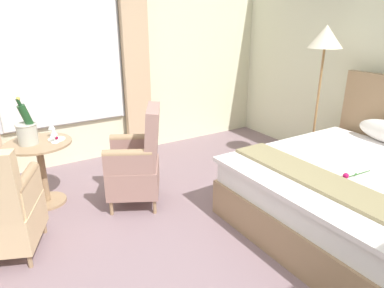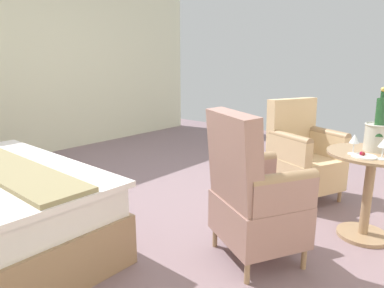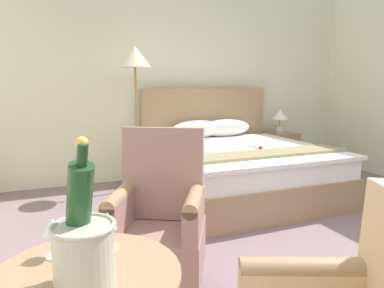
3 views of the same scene
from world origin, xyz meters
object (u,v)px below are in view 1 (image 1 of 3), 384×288
side_table_round (42,166)px  wine_glass_near_edge (51,127)px  bed (363,191)px  wine_glass_near_bucket (54,133)px  champagne_bucket (27,130)px  snack_plate (57,139)px  floor_lamp_brass (325,47)px  armchair_by_window (138,162)px

side_table_round → wine_glass_near_edge: bearing=119.9°
bed → wine_glass_near_bucket: size_ratio=13.66×
champagne_bucket → snack_plate: champagne_bucket is taller
side_table_round → snack_plate: bearing=84.2°
wine_glass_near_bucket → snack_plate: wine_glass_near_bucket is taller
bed → side_table_round: bed is taller
wine_glass_near_bucket → wine_glass_near_edge: same height
champagne_bucket → wine_glass_near_bucket: (0.10, 0.22, -0.04)m
floor_lamp_brass → armchair_by_window: (-0.37, -2.22, -1.08)m
wine_glass_near_bucket → floor_lamp_brass: bearing=75.1°
floor_lamp_brass → champagne_bucket: bearing=-105.7°
bed → armchair_by_window: (-1.47, -1.62, 0.12)m
floor_lamp_brass → champagne_bucket: 3.35m
floor_lamp_brass → side_table_round: floor_lamp_brass is taller
bed → wine_glass_near_bucket: bed is taller
floor_lamp_brass → wine_glass_near_edge: floor_lamp_brass is taller
side_table_round → wine_glass_near_bucket: 0.41m
champagne_bucket → wine_glass_near_edge: 0.26m
bed → armchair_by_window: 2.19m
wine_glass_near_edge → champagne_bucket: bearing=-69.4°
armchair_by_window → side_table_round: bearing=-121.0°
champagne_bucket → wine_glass_near_edge: bearing=110.6°
floor_lamp_brass → bed: bearing=-28.9°
wine_glass_near_edge → armchair_by_window: 0.97m
snack_plate → side_table_round: bearing=-95.8°
bed → floor_lamp_brass: 1.73m
floor_lamp_brass → wine_glass_near_bucket: size_ratio=11.87×
side_table_round → snack_plate: 0.32m
side_table_round → armchair_by_window: 0.99m
floor_lamp_brass → wine_glass_near_bucket: 3.12m
side_table_round → armchair_by_window: size_ratio=0.66×
bed → snack_plate: 3.03m
snack_plate → armchair_by_window: bearing=53.7°
bed → side_table_round: 3.16m
champagne_bucket → wine_glass_near_bucket: 0.25m
bed → wine_glass_near_edge: bearing=-131.9°
floor_lamp_brass → wine_glass_near_edge: size_ratio=11.90×
wine_glass_near_edge → snack_plate: bearing=8.3°
champagne_bucket → snack_plate: (0.02, 0.26, -0.13)m
wine_glass_near_edge → snack_plate: wine_glass_near_edge is taller
wine_glass_near_edge → snack_plate: size_ratio=0.88×
wine_glass_near_edge → armchair_by_window: size_ratio=0.14×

